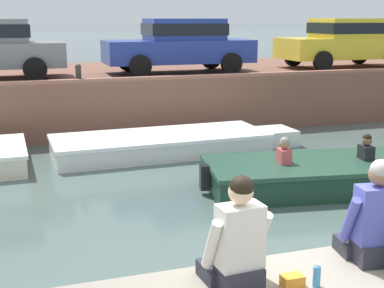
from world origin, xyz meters
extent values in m
plane|color=#4C605B|center=(0.00, 4.64, 0.00)|extent=(400.00, 400.00, 0.00)
cube|color=brown|center=(0.00, 12.28, 0.76)|extent=(60.00, 6.00, 1.53)
cube|color=#925F4C|center=(0.00, 9.40, 1.57)|extent=(60.00, 0.24, 0.08)
cube|color=white|center=(0.67, 7.59, 0.19)|extent=(4.94, 1.89, 0.39)
cube|color=white|center=(3.60, 7.66, 0.19)|extent=(1.00, 1.00, 0.39)
cube|color=white|center=(0.67, 7.59, 0.43)|extent=(5.00, 1.96, 0.08)
cube|color=brown|center=(0.30, 7.58, 0.33)|extent=(0.28, 1.60, 0.06)
cube|color=#193828|center=(3.02, 4.14, 0.22)|extent=(4.77, 2.40, 0.45)
cube|color=#244836|center=(3.02, 4.14, 0.49)|extent=(4.84, 2.47, 0.08)
cube|color=brown|center=(2.68, 4.20, 0.39)|extent=(0.47, 1.57, 0.06)
cube|color=black|center=(0.66, 4.51, 0.32)|extent=(0.19, 0.22, 0.45)
cube|color=black|center=(3.70, 4.04, 0.57)|extent=(0.25, 0.35, 0.44)
sphere|color=brown|center=(3.70, 4.04, 0.89)|extent=(0.19, 0.19, 0.19)
sphere|color=black|center=(3.70, 4.04, 0.93)|extent=(0.17, 0.17, 0.17)
cube|color=#C64C51|center=(2.12, 4.28, 0.57)|extent=(0.25, 0.35, 0.44)
sphere|color=#A37556|center=(2.12, 4.28, 0.89)|extent=(0.19, 0.19, 0.19)
sphere|color=gray|center=(2.12, 4.28, 0.93)|extent=(0.17, 0.17, 0.17)
cylinder|color=black|center=(-1.95, 9.99, 1.83)|extent=(0.60, 0.18, 0.60)
cylinder|color=black|center=(-1.97, 11.73, 1.83)|extent=(0.60, 0.18, 0.60)
cube|color=#233893|center=(2.09, 10.85, 2.15)|extent=(4.25, 1.70, 0.64)
cube|color=#233893|center=(2.26, 10.85, 2.77)|extent=(2.13, 1.48, 0.60)
cube|color=black|center=(2.26, 10.85, 2.77)|extent=(2.21, 1.52, 0.33)
cylinder|color=black|center=(0.77, 10.00, 1.83)|extent=(0.60, 0.18, 0.60)
cylinder|color=black|center=(0.78, 11.71, 1.83)|extent=(0.60, 0.18, 0.60)
cylinder|color=black|center=(3.40, 9.99, 1.83)|extent=(0.60, 0.18, 0.60)
cylinder|color=black|center=(3.41, 11.70, 1.83)|extent=(0.60, 0.18, 0.60)
cube|color=yellow|center=(7.60, 10.85, 2.15)|extent=(4.16, 1.79, 0.64)
cube|color=yellow|center=(7.76, 10.85, 2.77)|extent=(2.09, 1.55, 0.60)
cube|color=black|center=(7.76, 10.85, 2.77)|extent=(2.18, 1.59, 0.33)
cylinder|color=black|center=(6.33, 9.95, 1.83)|extent=(0.60, 0.19, 0.60)
cylinder|color=black|center=(6.30, 11.71, 1.83)|extent=(0.60, 0.19, 0.60)
cylinder|color=black|center=(8.87, 11.75, 1.83)|extent=(0.60, 0.19, 0.60)
cylinder|color=#2D2B28|center=(-0.93, 9.53, 1.70)|extent=(0.14, 0.14, 0.35)
sphere|color=#2D2B28|center=(-0.93, 9.53, 1.90)|extent=(0.15, 0.15, 0.15)
cube|color=#282833|center=(-0.81, -0.49, 1.07)|extent=(0.36, 0.31, 0.20)
cube|color=#282833|center=(-0.83, -0.27, 1.04)|extent=(0.46, 0.35, 0.14)
cube|color=silver|center=(-0.81, -0.49, 1.43)|extent=(0.38, 0.25, 0.52)
cylinder|color=silver|center=(-0.59, -0.43, 1.38)|extent=(0.11, 0.29, 0.47)
cylinder|color=silver|center=(-1.03, -0.46, 1.38)|extent=(0.11, 0.29, 0.47)
sphere|color=beige|center=(-0.81, -0.49, 1.80)|extent=(0.20, 0.20, 0.20)
sphere|color=black|center=(-0.81, -0.50, 1.84)|extent=(0.19, 0.19, 0.19)
cube|color=#282833|center=(0.52, -0.43, 1.07)|extent=(0.38, 0.33, 0.20)
cube|color=#282833|center=(0.55, -0.21, 1.04)|extent=(0.48, 0.38, 0.14)
cube|color=#4C51B2|center=(0.52, -0.43, 1.43)|extent=(0.39, 0.27, 0.52)
cylinder|color=#4C51B2|center=(0.31, -0.35, 1.38)|extent=(0.13, 0.29, 0.47)
sphere|color=brown|center=(0.52, -0.43, 1.80)|extent=(0.20, 0.20, 0.20)
sphere|color=gray|center=(0.52, -0.44, 1.84)|extent=(0.19, 0.19, 0.19)
cylinder|color=#3F8CCC|center=(-0.19, -0.66, 1.06)|extent=(0.06, 0.06, 0.18)
cylinder|color=white|center=(-0.19, -0.66, 1.16)|extent=(0.04, 0.04, 0.02)
cube|color=orange|center=(-0.38, -0.59, 1.02)|extent=(0.18, 0.12, 0.10)
camera|label=1|loc=(-2.40, -4.12, 3.13)|focal=50.00mm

